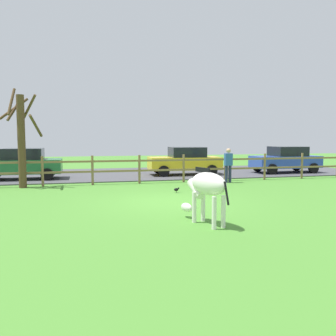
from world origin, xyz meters
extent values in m
plane|color=#47842D|center=(0.00, 0.00, 0.00)|extent=(60.00, 60.00, 0.00)
cube|color=#47474C|center=(0.00, 9.30, 0.03)|extent=(28.00, 7.40, 0.05)
cylinder|color=olive|center=(-4.52, 5.00, 0.67)|extent=(0.11, 0.11, 1.34)
cylinder|color=olive|center=(-2.35, 5.00, 0.67)|extent=(0.11, 0.11, 1.34)
cylinder|color=olive|center=(-0.19, 5.00, 0.67)|extent=(0.11, 0.11, 1.34)
cylinder|color=olive|center=(1.97, 5.00, 0.67)|extent=(0.11, 0.11, 1.34)
cylinder|color=olive|center=(4.13, 5.00, 0.67)|extent=(0.11, 0.11, 1.34)
cylinder|color=olive|center=(6.29, 5.00, 0.67)|extent=(0.11, 0.11, 1.34)
cylinder|color=olive|center=(8.45, 5.00, 0.67)|extent=(0.11, 0.11, 1.34)
cube|color=olive|center=(-0.19, 5.00, 0.60)|extent=(21.62, 0.06, 0.09)
cube|color=olive|center=(-0.19, 5.00, 1.07)|extent=(21.62, 0.06, 0.09)
cylinder|color=#513A23|center=(-5.30, 4.71, 1.98)|extent=(0.32, 0.32, 3.95)
cylinder|color=#513A23|center=(-5.65, 4.79, 3.66)|extent=(0.29, 0.83, 1.20)
cylinder|color=#513A23|center=(-4.98, 5.01, 3.47)|extent=(0.72, 0.78, 1.04)
cylinder|color=#513A23|center=(-5.63, 5.23, 3.40)|extent=(1.16, 0.80, 1.01)
cylinder|color=#513A23|center=(-5.58, 4.95, 3.34)|extent=(0.61, 0.70, 1.01)
cylinder|color=#513A23|center=(-4.68, 4.56, 2.64)|extent=(0.42, 1.32, 0.93)
ellipsoid|color=white|center=(0.18, -3.38, 1.03)|extent=(0.84, 1.33, 0.56)
cylinder|color=white|center=(-0.08, -3.05, 0.39)|extent=(0.11, 0.11, 0.78)
cylinder|color=white|center=(0.19, -2.96, 0.39)|extent=(0.11, 0.11, 0.78)
cylinder|color=white|center=(0.17, -3.81, 0.39)|extent=(0.11, 0.11, 0.78)
cylinder|color=white|center=(0.43, -3.72, 0.39)|extent=(0.11, 0.11, 0.78)
cylinder|color=white|center=(0.02, -2.88, 0.84)|extent=(0.41, 0.63, 0.51)
ellipsoid|color=white|center=(-0.11, -2.48, 0.28)|extent=(0.33, 0.48, 0.24)
cube|color=black|center=(0.10, -3.15, 1.35)|extent=(0.21, 0.55, 0.12)
cylinder|color=black|center=(0.38, -4.02, 0.88)|extent=(0.11, 0.20, 0.54)
cylinder|color=black|center=(0.75, 1.85, 0.03)|extent=(0.01, 0.01, 0.06)
cylinder|color=black|center=(0.75, 1.81, 0.03)|extent=(0.01, 0.01, 0.06)
ellipsoid|color=black|center=(0.75, 1.83, 0.12)|extent=(0.18, 0.10, 0.12)
sphere|color=black|center=(0.84, 1.83, 0.17)|extent=(0.07, 0.07, 0.07)
cube|color=#236B38|center=(-5.83, 7.62, 0.70)|extent=(4.01, 1.72, 0.70)
cube|color=black|center=(-5.68, 7.62, 1.33)|extent=(1.91, 1.58, 0.56)
cylinder|color=black|center=(-4.48, 6.77, 0.35)|extent=(0.60, 0.18, 0.60)
cylinder|color=black|center=(-4.47, 8.47, 0.35)|extent=(0.60, 0.18, 0.60)
cube|color=#2D4CAD|center=(9.06, 7.58, 0.70)|extent=(4.02, 1.74, 0.70)
cube|color=black|center=(9.21, 7.58, 1.33)|extent=(1.91, 1.58, 0.56)
cylinder|color=black|center=(7.71, 6.72, 0.35)|extent=(0.60, 0.19, 0.60)
cylinder|color=black|center=(7.70, 8.42, 0.35)|extent=(0.60, 0.19, 0.60)
cylinder|color=black|center=(10.41, 6.74, 0.35)|extent=(0.60, 0.19, 0.60)
cylinder|color=black|center=(10.40, 8.44, 0.35)|extent=(0.60, 0.19, 0.60)
cube|color=yellow|center=(2.83, 7.82, 0.70)|extent=(4.05, 1.82, 0.70)
cube|color=black|center=(2.98, 7.82, 1.33)|extent=(1.95, 1.62, 0.56)
cylinder|color=black|center=(1.45, 7.01, 0.35)|extent=(0.61, 0.20, 0.60)
cylinder|color=black|center=(1.50, 8.71, 0.35)|extent=(0.61, 0.20, 0.60)
cylinder|color=black|center=(4.15, 6.93, 0.35)|extent=(0.61, 0.20, 0.60)
cylinder|color=black|center=(4.20, 8.63, 0.35)|extent=(0.61, 0.20, 0.60)
cylinder|color=#232847|center=(3.88, 4.26, 0.41)|extent=(0.14, 0.14, 0.82)
cylinder|color=#232847|center=(4.06, 4.25, 0.41)|extent=(0.14, 0.14, 0.82)
cube|color=#2D569E|center=(3.97, 4.26, 1.11)|extent=(0.37, 0.23, 0.58)
sphere|color=tan|center=(3.97, 4.26, 1.53)|extent=(0.22, 0.22, 0.22)
camera|label=1|loc=(-2.86, -11.65, 2.17)|focal=38.46mm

